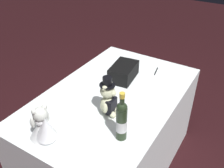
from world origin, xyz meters
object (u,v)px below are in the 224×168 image
teddy_bear_groom (109,99)px  champagne_bottle (122,120)px  signing_pen (156,71)px  teddy_bear_bride (43,126)px  gift_case_black (124,72)px

teddy_bear_groom → champagne_bottle: size_ratio=0.86×
champagne_bottle → signing_pen: 0.88m
teddy_bear_bride → teddy_bear_groom: bearing=-27.3°
teddy_bear_bride → signing_pen: size_ratio=1.68×
teddy_bear_groom → signing_pen: (0.70, -0.05, -0.12)m
gift_case_black → signing_pen: bearing=-37.4°
teddy_bear_groom → signing_pen: teddy_bear_groom is taller
champagne_bottle → teddy_bear_bride: bearing=121.4°
teddy_bear_groom → teddy_bear_bride: (-0.40, 0.21, -0.03)m
teddy_bear_bride → signing_pen: (1.11, -0.26, -0.09)m
champagne_bottle → gift_case_black: size_ratio=1.13×
teddy_bear_groom → champagne_bottle: (-0.16, -0.19, 0.02)m
teddy_bear_bride → gift_case_black: teddy_bear_bride is taller
teddy_bear_groom → teddy_bear_bride: bearing=152.7°
signing_pen → gift_case_black: (-0.25, 0.19, 0.06)m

